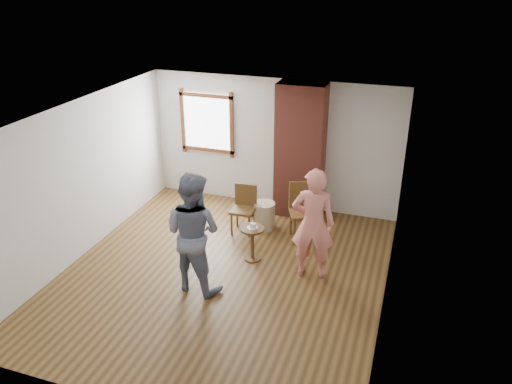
% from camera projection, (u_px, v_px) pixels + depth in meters
% --- Properties ---
extents(ground, '(5.50, 5.50, 0.00)m').
position_uv_depth(ground, '(223.00, 274.00, 8.00)').
color(ground, brown).
rests_on(ground, ground).
extents(room_shell, '(5.04, 5.52, 2.62)m').
position_uv_depth(room_shell, '(231.00, 156.00, 7.78)').
color(room_shell, silver).
rests_on(room_shell, ground).
extents(brick_chimney, '(0.90, 0.50, 2.60)m').
position_uv_depth(brick_chimney, '(300.00, 151.00, 9.43)').
color(brick_chimney, '#974335').
rests_on(brick_chimney, ground).
extents(stoneware_crock, '(0.49, 0.49, 0.51)m').
position_uv_depth(stoneware_crock, '(264.00, 215.00, 9.31)').
color(stoneware_crock, beige).
rests_on(stoneware_crock, ground).
extents(dark_pot, '(0.17, 0.17, 0.15)m').
position_uv_depth(dark_pot, '(251.00, 211.00, 9.86)').
color(dark_pot, black).
rests_on(dark_pot, ground).
extents(dining_chair_left, '(0.43, 0.43, 0.89)m').
position_uv_depth(dining_chair_left, '(244.00, 206.00, 9.13)').
color(dining_chair_left, brown).
rests_on(dining_chair_left, ground).
extents(dining_chair_right, '(0.64, 0.64, 1.03)m').
position_uv_depth(dining_chair_right, '(303.00, 208.00, 8.88)').
color(dining_chair_right, brown).
rests_on(dining_chair_right, ground).
extents(side_table, '(0.40, 0.40, 0.60)m').
position_uv_depth(side_table, '(252.00, 238.00, 8.25)').
color(side_table, brown).
rests_on(side_table, ground).
extents(cake_plate, '(0.18, 0.18, 0.01)m').
position_uv_depth(cake_plate, '(252.00, 227.00, 8.17)').
color(cake_plate, white).
rests_on(cake_plate, side_table).
extents(cake_slice, '(0.08, 0.07, 0.06)m').
position_uv_depth(cake_slice, '(253.00, 226.00, 8.15)').
color(cake_slice, white).
rests_on(cake_slice, cake_plate).
extents(man, '(1.03, 0.87, 1.89)m').
position_uv_depth(man, '(193.00, 232.00, 7.34)').
color(man, '#131A34').
rests_on(man, ground).
extents(person_pink, '(0.72, 0.52, 1.83)m').
position_uv_depth(person_pink, '(313.00, 224.00, 7.63)').
color(person_pink, '#E17E70').
rests_on(person_pink, ground).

